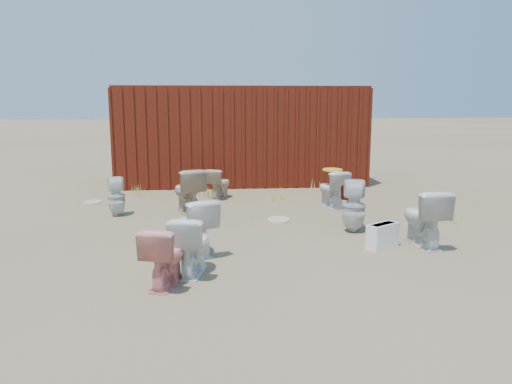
{
  "coord_description": "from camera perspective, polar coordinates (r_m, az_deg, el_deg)",
  "views": [
    {
      "loc": [
        -0.7,
        -7.6,
        2.07
      ],
      "look_at": [
        0.0,
        0.6,
        0.55
      ],
      "focal_mm": 35.0,
      "sensor_mm": 36.0,
      "label": 1
    }
  ],
  "objects": [
    {
      "name": "weed_clump_d",
      "position": [
        10.79,
        -5.96,
        0.03
      ],
      "size": [
        0.3,
        0.3,
        0.25
      ],
      "primitive_type": "cone",
      "color": "#BEBA4C",
      "rests_on": "ground"
    },
    {
      "name": "weed_clump_c",
      "position": [
        10.76,
        10.27,
        0.05
      ],
      "size": [
        0.36,
        0.36,
        0.31
      ],
      "primitive_type": "cone",
      "color": "#BEBA4C",
      "rests_on": "ground"
    },
    {
      "name": "ground",
      "position": [
        7.91,
        0.37,
        -4.71
      ],
      "size": [
        100.0,
        100.0,
        0.0
      ],
      "primitive_type": "plane",
      "color": "brown",
      "rests_on": "ground"
    },
    {
      "name": "toilet_front_a",
      "position": [
        6.05,
        -7.37,
        -5.98
      ],
      "size": [
        0.55,
        0.79,
        0.73
      ],
      "primitive_type": "imported",
      "rotation": [
        0.0,
        0.0,
        2.92
      ],
      "color": "white",
      "rests_on": "ground"
    },
    {
      "name": "loose_tank",
      "position": [
        7.32,
        14.26,
        -4.87
      ],
      "size": [
        0.53,
        0.44,
        0.35
      ],
      "primitive_type": "cube",
      "rotation": [
        0.0,
        0.0,
        0.57
      ],
      "color": "white",
      "rests_on": "ground"
    },
    {
      "name": "shipping_container",
      "position": [
        12.85,
        -1.77,
        6.57
      ],
      "size": [
        6.0,
        2.4,
        2.4
      ],
      "primitive_type": "cube",
      "color": "#53140D",
      "rests_on": "ground"
    },
    {
      "name": "toilet_front_maroon",
      "position": [
        8.41,
        10.87,
        -1.61
      ],
      "size": [
        0.32,
        0.33,
        0.68
      ],
      "primitive_type": "imported",
      "rotation": [
        0.0,
        0.0,
        3.2
      ],
      "color": "#5C120F",
      "rests_on": "ground"
    },
    {
      "name": "toilet_back_beige_left",
      "position": [
        9.23,
        -7.79,
        0.1
      ],
      "size": [
        0.74,
        0.95,
        0.85
      ],
      "primitive_type": "imported",
      "rotation": [
        0.0,
        0.0,
        3.51
      ],
      "color": "#C3AB8E",
      "rests_on": "ground"
    },
    {
      "name": "weed_clump_e",
      "position": [
        11.51,
        7.11,
        0.8
      ],
      "size": [
        0.34,
        0.34,
        0.31
      ],
      "primitive_type": "cone",
      "color": "#BEBA4C",
      "rests_on": "ground"
    },
    {
      "name": "weed_clump_a",
      "position": [
        11.13,
        -13.22,
        0.13
      ],
      "size": [
        0.36,
        0.36,
        0.26
      ],
      "primitive_type": "cone",
      "color": "#BEBA4C",
      "rests_on": "ground"
    },
    {
      "name": "toilet_back_yellowlid",
      "position": [
        9.79,
        8.67,
        0.33
      ],
      "size": [
        0.61,
        0.81,
        0.74
      ],
      "primitive_type": "imported",
      "rotation": [
        0.0,
        0.0,
        3.44
      ],
      "color": "white",
      "rests_on": "ground"
    },
    {
      "name": "toilet_front_pink",
      "position": [
        5.72,
        -10.36,
        -7.17
      ],
      "size": [
        0.56,
        0.77,
        0.7
      ],
      "primitive_type": "imported",
      "rotation": [
        0.0,
        0.0,
        2.87
      ],
      "color": "pink",
      "rests_on": "ground"
    },
    {
      "name": "toilet_front_c",
      "position": [
        6.81,
        -7.0,
        -3.89
      ],
      "size": [
        0.72,
        0.88,
        0.78
      ],
      "primitive_type": "imported",
      "rotation": [
        0.0,
        0.0,
        3.58
      ],
      "color": "white",
      "rests_on": "ground"
    },
    {
      "name": "weed_clump_b",
      "position": [
        10.45,
        2.38,
        -0.21
      ],
      "size": [
        0.32,
        0.32,
        0.27
      ],
      "primitive_type": "cone",
      "color": "#BEBA4C",
      "rests_on": "ground"
    },
    {
      "name": "toilet_back_a",
      "position": [
        9.34,
        -15.68,
        -0.54
      ],
      "size": [
        0.37,
        0.38,
        0.7
      ],
      "primitive_type": "imported",
      "rotation": [
        0.0,
        0.0,
        3.33
      ],
      "color": "silver",
      "rests_on": "ground"
    },
    {
      "name": "yellow_lid",
      "position": [
        9.73,
        8.73,
        2.54
      ],
      "size": [
        0.37,
        0.47,
        0.02
      ],
      "primitive_type": "ellipsoid",
      "color": "yellow",
      "rests_on": "toilet_back_yellowlid"
    },
    {
      "name": "toilet_front_e",
      "position": [
        7.52,
        18.61,
        -2.78
      ],
      "size": [
        0.53,
        0.85,
        0.84
      ],
      "primitive_type": "imported",
      "rotation": [
        0.0,
        0.0,
        3.22
      ],
      "color": "silver",
      "rests_on": "ground"
    },
    {
      "name": "loose_lid_near",
      "position": [
        8.73,
        2.61,
        -3.17
      ],
      "size": [
        0.45,
        0.54,
        0.02
      ],
      "primitive_type": "ellipsoid",
      "rotation": [
        0.0,
        0.0,
        -0.14
      ],
      "color": "beige",
      "rests_on": "ground"
    },
    {
      "name": "toilet_back_e",
      "position": [
        8.03,
        11.13,
        -1.64
      ],
      "size": [
        0.46,
        0.47,
        0.83
      ],
      "primitive_type": "imported",
      "rotation": [
        0.0,
        0.0,
        2.86
      ],
      "color": "silver",
      "rests_on": "ground"
    },
    {
      "name": "toilet_back_beige_right",
      "position": [
        10.65,
        -4.23,
        0.98
      ],
      "size": [
        0.63,
        0.73,
        0.64
      ],
      "primitive_type": "imported",
      "rotation": [
        0.0,
        0.0,
        2.62
      ],
      "color": "beige",
      "rests_on": "ground"
    },
    {
      "name": "loose_lid_far",
      "position": [
        10.75,
        -18.17,
        -1.11
      ],
      "size": [
        0.36,
        0.47,
        0.02
      ],
      "primitive_type": "ellipsoid",
      "rotation": [
        0.0,
        0.0,
        0.0
      ],
      "color": "#C5B78F",
      "rests_on": "ground"
    },
    {
      "name": "weed_clump_f",
      "position": [
        9.08,
        21.54,
        -2.59
      ],
      "size": [
        0.28,
        0.28,
        0.27
      ],
      "primitive_type": "cone",
      "color": "#BEBA4C",
      "rests_on": "ground"
    }
  ]
}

